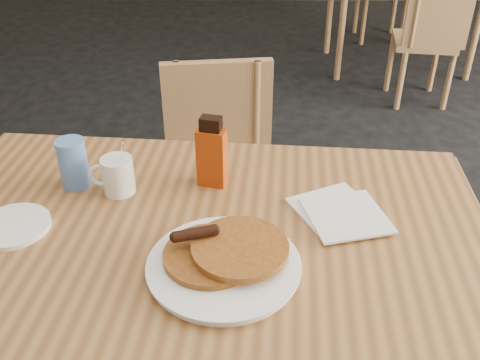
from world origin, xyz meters
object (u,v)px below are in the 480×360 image
pancake_plate (224,261)px  coffee_mug (117,175)px  chair_neighbor_near (430,31)px  main_table (198,250)px  chair_main_far (218,163)px  blue_tumbler (73,163)px  syrup_bottle (212,154)px

pancake_plate → coffee_mug: (-0.27, 0.28, 0.03)m
chair_neighbor_near → main_table: bearing=-109.1°
chair_main_far → main_table: bearing=-97.9°
chair_neighbor_near → blue_tumbler: size_ratio=6.60×
pancake_plate → blue_tumbler: (-0.38, 0.31, 0.04)m
main_table → coffee_mug: size_ratio=9.71×
main_table → chair_neighbor_near: size_ratio=1.71×
chair_neighbor_near → blue_tumbler: (-1.57, -2.13, 0.32)m
blue_tumbler → chair_main_far: bearing=57.4°
chair_main_far → coffee_mug: size_ratio=5.89×
chair_neighbor_near → coffee_mug: coffee_mug is taller
coffee_mug → syrup_bottle: bearing=-4.8°
chair_neighbor_near → pancake_plate: size_ratio=2.64×
main_table → blue_tumbler: (-0.32, 0.21, 0.10)m
main_table → pancake_plate: bearing=-58.3°
pancake_plate → syrup_bottle: syrup_bottle is taller
chair_main_far → blue_tumbler: bearing=-129.6°
main_table → chair_neighbor_near: bearing=61.9°
pancake_plate → blue_tumbler: size_ratio=2.50×
chair_main_far → blue_tumbler: (-0.33, -0.51, 0.31)m
main_table → coffee_mug: bearing=139.3°
pancake_plate → syrup_bottle: 0.33m
pancake_plate → blue_tumbler: bearing=141.0°
chair_main_far → pancake_plate: bearing=-93.4°
blue_tumbler → coffee_mug: bearing=-15.0°
chair_neighbor_near → coffee_mug: 2.62m
chair_neighbor_near → blue_tumbler: bearing=-117.3°
chair_neighbor_near → pancake_plate: 2.73m
chair_main_far → pancake_plate: size_ratio=2.73×
chair_neighbor_near → blue_tumbler: blue_tumbler is taller
main_table → chair_neighbor_near: chair_neighbor_near is taller
chair_main_far → chair_neighbor_near: chair_main_far is taller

